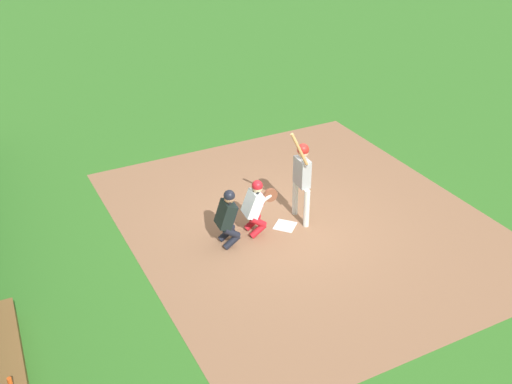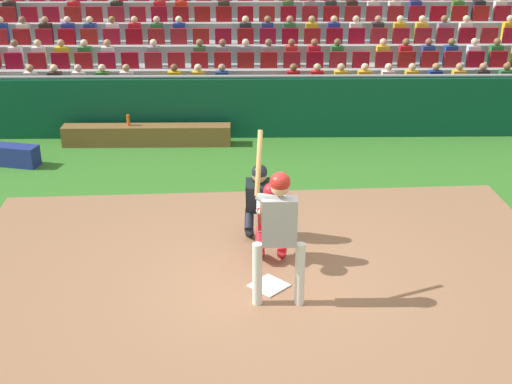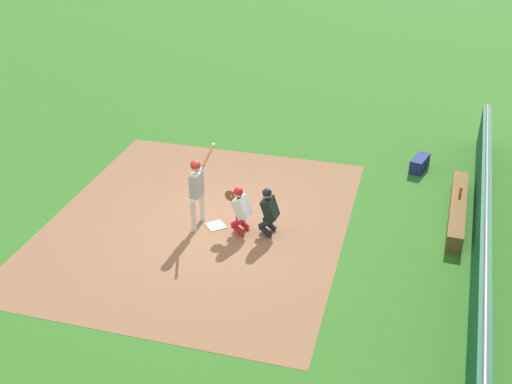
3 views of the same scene
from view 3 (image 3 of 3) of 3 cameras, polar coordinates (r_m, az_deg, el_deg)
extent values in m
plane|color=#316F24|center=(16.37, -3.68, -3.10)|extent=(160.00, 160.00, 0.00)
cube|color=#8D6447|center=(16.54, -5.29, -2.80)|extent=(9.26, 8.05, 0.01)
cube|color=white|center=(16.37, -3.68, -3.06)|extent=(0.62, 0.62, 0.02)
cylinder|color=silver|center=(15.99, -5.71, -2.17)|extent=(0.13, 0.13, 0.90)
cylinder|color=silver|center=(16.42, -4.91, -1.22)|extent=(0.13, 0.13, 0.90)
cube|color=#9DA0A2|center=(15.82, -5.43, 0.70)|extent=(0.45, 0.23, 0.64)
sphere|color=tan|center=(15.60, -5.51, 2.23)|extent=(0.23, 0.23, 0.23)
sphere|color=#B2211C|center=(15.58, -5.52, 2.44)|extent=(0.26, 0.26, 0.26)
cylinder|color=#9DA0A2|center=(15.71, -5.32, 1.75)|extent=(0.48, 0.15, 0.14)
cylinder|color=#9DA0A2|center=(15.86, -5.06, 2.03)|extent=(0.18, 0.15, 0.13)
cylinder|color=#B8864C|center=(15.63, -4.39, 3.27)|extent=(0.12, 0.42, 0.77)
sphere|color=black|center=(15.88, -4.90, 2.18)|extent=(0.06, 0.06, 0.06)
cylinder|color=red|center=(15.91, -1.63, -3.45)|extent=(0.16, 0.39, 0.34)
cylinder|color=red|center=(15.79, -1.64, -2.77)|extent=(0.16, 0.39, 0.33)
cylinder|color=red|center=(16.16, -1.20, -2.88)|extent=(0.16, 0.39, 0.34)
cylinder|color=red|center=(16.05, -1.21, -2.21)|extent=(0.16, 0.39, 0.33)
cube|color=silver|center=(15.72, -1.27, -1.39)|extent=(0.44, 0.44, 0.60)
cube|color=red|center=(15.76, -1.68, -1.31)|extent=(0.39, 0.23, 0.45)
sphere|color=#CAB185|center=(15.57, -1.62, -0.16)|extent=(0.22, 0.22, 0.22)
cube|color=black|center=(15.57, -1.62, -0.16)|extent=(0.20, 0.12, 0.20)
sphere|color=red|center=(15.54, -1.62, 0.03)|extent=(0.24, 0.24, 0.24)
cylinder|color=brown|center=(15.82, -2.30, -0.30)|extent=(0.08, 0.30, 0.30)
cylinder|color=silver|center=(15.82, -1.66, -0.58)|extent=(0.14, 0.40, 0.22)
cylinder|color=black|center=(15.85, 0.87, -3.57)|extent=(0.15, 0.39, 0.34)
cylinder|color=black|center=(15.74, 0.88, -2.89)|extent=(0.15, 0.39, 0.33)
cylinder|color=black|center=(16.11, 1.25, -2.99)|extent=(0.15, 0.39, 0.34)
cylinder|color=black|center=(15.99, 1.26, -2.32)|extent=(0.15, 0.39, 0.33)
cube|color=black|center=(15.66, 1.30, -1.50)|extent=(0.43, 0.42, 0.60)
cube|color=black|center=(15.69, 0.87, -1.42)|extent=(0.39, 0.21, 0.45)
sphere|color=#AE7A55|center=(15.50, 1.01, -0.26)|extent=(0.22, 0.22, 0.22)
cube|color=black|center=(15.50, 1.01, -0.26)|extent=(0.20, 0.11, 0.20)
sphere|color=black|center=(15.47, 1.01, -0.07)|extent=(0.24, 0.24, 0.24)
cube|color=#0A4830|center=(15.18, 19.76, -4.83)|extent=(15.00, 0.24, 1.34)
cylinder|color=gray|center=(14.81, 20.21, -2.55)|extent=(15.00, 0.07, 0.07)
cube|color=brown|center=(17.50, 17.83, -1.46)|extent=(3.66, 0.40, 0.44)
cylinder|color=#DA4F18|center=(17.68, 18.09, 0.09)|extent=(0.07, 0.07, 0.24)
cube|color=navy|center=(19.69, 14.64, 2.52)|extent=(0.93, 0.55, 0.42)
camera|label=1|loc=(22.95, 20.00, 24.29)|focal=42.96mm
camera|label=2|loc=(19.05, -27.62, 14.49)|focal=46.92mm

